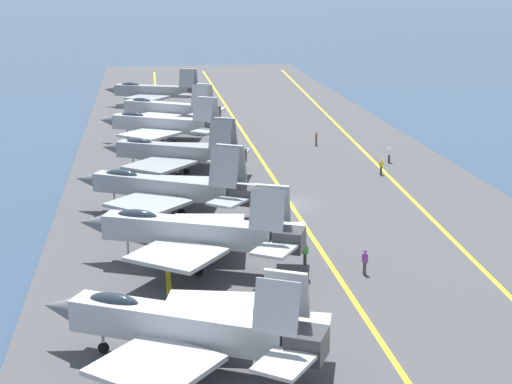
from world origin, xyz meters
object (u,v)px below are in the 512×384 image
at_px(parked_jet_second, 182,326).
at_px(parked_jet_sixth, 163,124).
at_px(crew_purple_vest, 365,261).
at_px(crew_brown_vest, 316,138).
at_px(parked_jet_fifth, 175,152).
at_px(parked_jet_seventh, 167,109).
at_px(crew_white_vest, 389,154).
at_px(parked_jet_fourth, 167,187).
at_px(crew_yellow_vest, 381,166).
at_px(parked_jet_third, 192,232).
at_px(crew_green_vest, 305,252).
at_px(parked_jet_eighth, 155,91).

relative_size(parked_jet_second, parked_jet_sixth, 0.97).
relative_size(crew_purple_vest, crew_brown_vest, 1.06).
height_order(parked_jet_second, parked_jet_fifth, parked_jet_fifth).
bearing_deg(parked_jet_seventh, crew_purple_vest, -168.55).
bearing_deg(parked_jet_second, crew_purple_vest, -48.76).
relative_size(parked_jet_seventh, crew_white_vest, 8.99).
bearing_deg(crew_white_vest, parked_jet_fourth, 124.50).
bearing_deg(crew_yellow_vest, parked_jet_third, 138.95).
height_order(crew_green_vest, crew_yellow_vest, crew_yellow_vest).
bearing_deg(crew_white_vest, parked_jet_eighth, 31.20).
height_order(parked_jet_seventh, crew_green_vest, parked_jet_seventh).
bearing_deg(parked_jet_second, parked_jet_sixth, -0.65).
bearing_deg(parked_jet_eighth, crew_brown_vest, -148.79).
height_order(parked_jet_third, parked_jet_eighth, parked_jet_third).
relative_size(crew_purple_vest, crew_green_vest, 1.04).
bearing_deg(parked_jet_sixth, parked_jet_third, -178.88).
relative_size(parked_jet_eighth, crew_white_vest, 9.33).
distance_m(parked_jet_fourth, crew_purple_vest, 20.01).
bearing_deg(parked_jet_seventh, parked_jet_eighth, 4.89).
relative_size(parked_jet_fourth, crew_yellow_vest, 9.63).
height_order(crew_yellow_vest, crew_white_vest, crew_white_vest).
bearing_deg(crew_yellow_vest, parked_jet_sixth, 51.65).
xyz_separation_m(parked_jet_eighth, crew_purple_vest, (-73.32, -13.00, -1.61)).
relative_size(parked_jet_fifth, crew_green_vest, 9.22).
height_order(parked_jet_fourth, parked_jet_seventh, parked_jet_fourth).
xyz_separation_m(parked_jet_sixth, crew_yellow_vest, (-17.37, -21.96, -1.72)).
height_order(parked_jet_fourth, crew_white_vest, parked_jet_fourth).
xyz_separation_m(parked_jet_seventh, crew_purple_vest, (-57.47, -11.64, -1.41)).
distance_m(parked_jet_second, parked_jet_fourth, 26.61).
height_order(parked_jet_second, crew_brown_vest, parked_jet_second).
bearing_deg(parked_jet_fifth, parked_jet_sixth, 2.91).
bearing_deg(crew_white_vest, crew_brown_vest, 31.16).
bearing_deg(crew_green_vest, crew_purple_vest, -122.01).
distance_m(parked_jet_fourth, crew_green_vest, 15.87).
distance_m(parked_jet_fifth, crew_purple_vest, 31.80).
distance_m(parked_jet_eighth, crew_green_vest, 71.60).
bearing_deg(crew_brown_vest, parked_jet_third, 155.98).
distance_m(crew_yellow_vest, crew_brown_vest, 15.60).
bearing_deg(crew_purple_vest, crew_white_vest, -20.27).
relative_size(parked_jet_sixth, crew_brown_vest, 9.76).
bearing_deg(crew_yellow_vest, crew_green_vest, 151.97).
bearing_deg(parked_jet_third, parked_jet_fifth, 0.13).
bearing_deg(parked_jet_second, parked_jet_fifth, -1.95).
relative_size(parked_jet_second, crew_brown_vest, 9.51).
bearing_deg(crew_green_vest, parked_jet_fourth, 36.39).
relative_size(parked_jet_third, crew_yellow_vest, 9.63).
distance_m(parked_jet_fourth, parked_jet_eighth, 58.29).
relative_size(parked_jet_fifth, parked_jet_sixth, 0.96).
relative_size(parked_jet_second, crew_green_vest, 9.34).
xyz_separation_m(parked_jet_fourth, crew_green_vest, (-12.70, -9.36, -1.76)).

